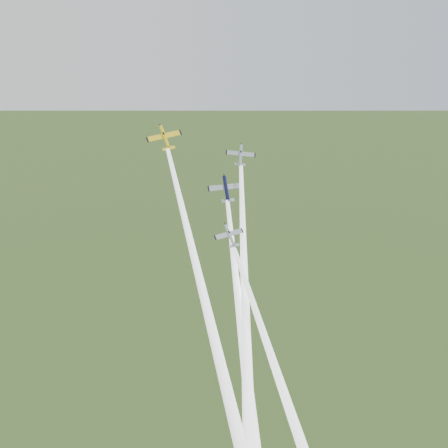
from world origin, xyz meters
TOP-DOWN VIEW (x-y plane):
  - plane_yellow at (-9.31, 7.10)m, footprint 9.10×7.15m
  - smoke_trail_yellow at (-10.53, -20.84)m, footprint 5.06×53.49m
  - plane_navy at (3.69, 1.38)m, footprint 9.88×9.11m
  - smoke_trail_navy at (-2.48, -21.28)m, footprint 14.33×43.62m
  - plane_silver_right at (9.19, 5.26)m, footprint 9.46×8.06m
  - smoke_trail_silver_right at (-0.27, -18.24)m, footprint 20.53×45.68m
  - plane_silver_low at (-0.48, -10.47)m, footprint 7.71×5.90m
  - smoke_trail_silver_low at (0.60, -34.31)m, footprint 4.77×45.30m

SIDE VIEW (x-z plane):
  - smoke_trail_silver_low at x=0.60m, z-range 43.11..89.40m
  - smoke_trail_navy at x=-2.48m, z-range 51.17..96.68m
  - smoke_trail_silver_right at x=-0.27m, z-range 54.33..103.62m
  - smoke_trail_yellow at x=-10.53m, z-range 54.21..108.91m
  - plane_silver_low at x=-0.48m, z-range 87.53..93.95m
  - plane_navy at x=3.69m, z-range 94.19..101.85m
  - plane_silver_right at x=9.19m, z-range 101.56..108.36m
  - plane_yellow at x=-9.31m, z-range 106.22..114.27m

